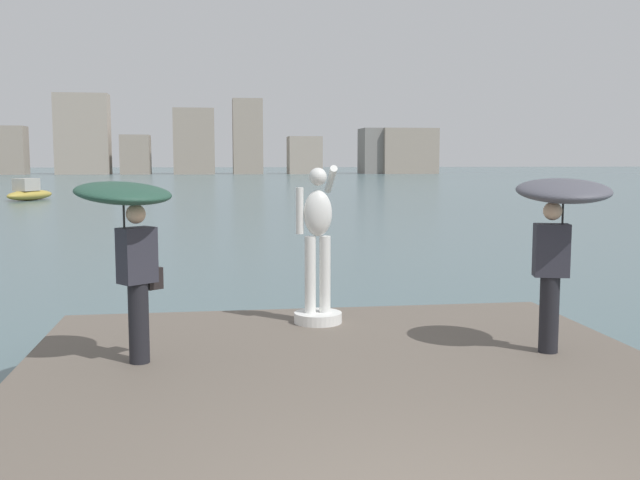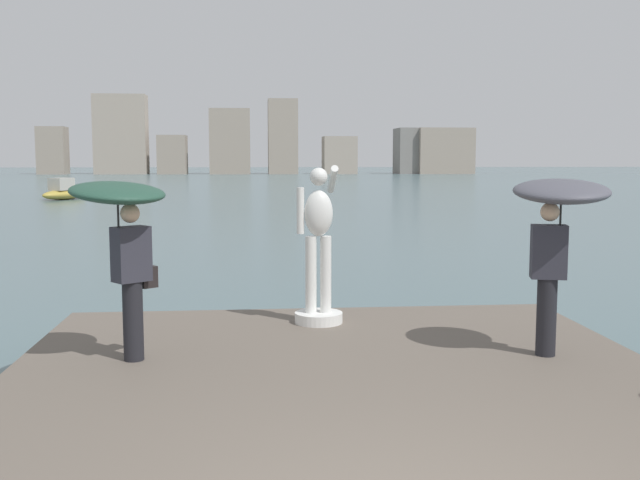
# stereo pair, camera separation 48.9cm
# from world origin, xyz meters

# --- Properties ---
(ground_plane) EXTENTS (400.00, 400.00, 0.00)m
(ground_plane) POSITION_xyz_m (0.00, 40.00, 0.00)
(ground_plane) COLOR #4C666B
(pier) EXTENTS (6.98, 9.74, 0.40)m
(pier) POSITION_xyz_m (0.00, 1.87, 0.20)
(pier) COLOR #60564C
(pier) RESTS_ON ground
(statue_white_figure) EXTENTS (0.65, 0.89, 2.13)m
(statue_white_figure) POSITION_xyz_m (-0.00, 5.78, 1.30)
(statue_white_figure) COLOR white
(statue_white_figure) RESTS_ON pier
(onlooker_left) EXTENTS (1.43, 1.44, 2.01)m
(onlooker_left) POSITION_xyz_m (-2.27, 4.08, 1.93)
(onlooker_left) COLOR black
(onlooker_left) RESTS_ON pier
(onlooker_right) EXTENTS (1.28, 1.30, 2.04)m
(onlooker_right) POSITION_xyz_m (2.49, 3.89, 1.97)
(onlooker_right) COLOR black
(onlooker_right) RESTS_ON pier
(boat_far) EXTENTS (2.87, 4.19, 1.40)m
(boat_far) POSITION_xyz_m (-13.03, 44.93, 0.50)
(boat_far) COLOR #B2993D
(boat_far) RESTS_ON ground
(distant_skyline) EXTENTS (76.27, 7.93, 13.80)m
(distant_skyline) POSITION_xyz_m (2.90, 127.57, 5.13)
(distant_skyline) COLOR gray
(distant_skyline) RESTS_ON ground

